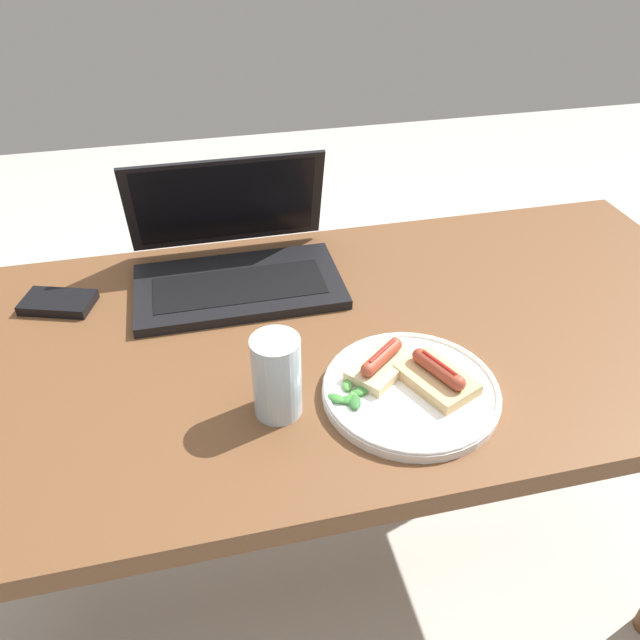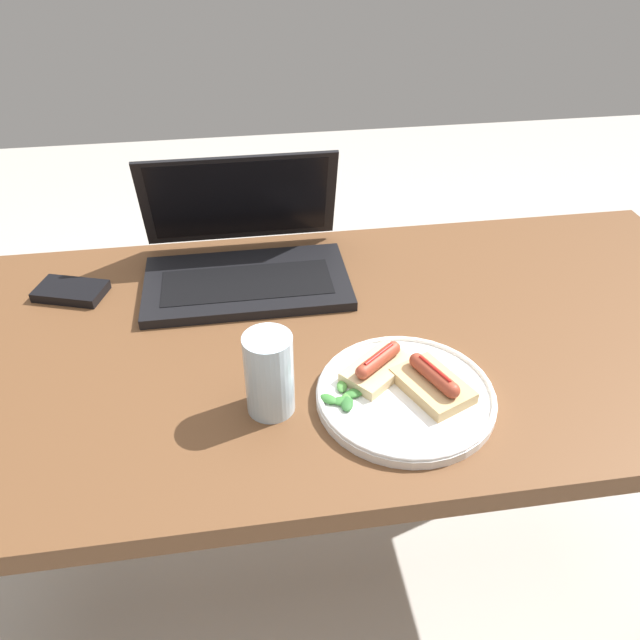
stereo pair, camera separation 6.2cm
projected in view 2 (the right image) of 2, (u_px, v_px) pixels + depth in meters
ground_plane at (334, 579)px, 1.49m from camera, size 6.00×6.00×0.00m
desk at (338, 372)px, 1.10m from camera, size 1.47×0.71×0.74m
laptop at (245, 258)px, 1.17m from camera, size 0.38×0.27×0.21m
plate at (405, 395)px, 0.91m from camera, size 0.26×0.26×0.02m
sausage_toast_left at (378, 366)px, 0.94m from camera, size 0.12×0.12×0.04m
sausage_toast_middle at (433, 382)px, 0.91m from camera, size 0.11×0.13×0.04m
salad_pile at (343, 397)px, 0.90m from camera, size 0.07×0.07×0.01m
drinking_glass at (269, 374)px, 0.87m from camera, size 0.07×0.07×0.13m
external_drive at (71, 291)px, 1.13m from camera, size 0.14×0.11×0.02m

